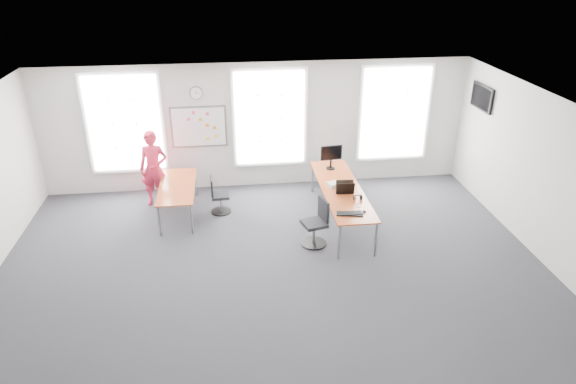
{
  "coord_description": "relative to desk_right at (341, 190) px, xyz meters",
  "views": [
    {
      "loc": [
        -0.7,
        -7.53,
        5.34
      ],
      "look_at": [
        0.38,
        1.2,
        1.1
      ],
      "focal_mm": 32.0,
      "sensor_mm": 36.0,
      "label": 1
    }
  ],
  "objects": [
    {
      "name": "headphones",
      "position": [
        0.2,
        -0.56,
        0.1
      ],
      "size": [
        0.18,
        0.1,
        0.11
      ],
      "rotation": [
        0.0,
        0.0,
        -0.29
      ],
      "color": "black",
      "rests_on": "desk_right"
    },
    {
      "name": "ceiling",
      "position": [
        -1.61,
        -1.96,
        2.3
      ],
      "size": [
        10.0,
        10.0,
        0.0
      ],
      "primitive_type": "plane",
      "rotation": [
        3.14,
        0.0,
        0.0
      ],
      "color": "white",
      "rests_on": "ground"
    },
    {
      "name": "window_right",
      "position": [
        1.69,
        2.01,
        1.0
      ],
      "size": [
        1.6,
        0.06,
        2.2
      ],
      "primitive_type": "cube",
      "color": "white",
      "rests_on": "wall_back"
    },
    {
      "name": "whiteboard",
      "position": [
        -2.96,
        2.01,
        0.85
      ],
      "size": [
        1.2,
        0.03,
        0.9
      ],
      "primitive_type": "cube",
      "color": "white",
      "rests_on": "wall_back"
    },
    {
      "name": "wall_right",
      "position": [
        3.39,
        -1.96,
        0.8
      ],
      "size": [
        0.0,
        10.0,
        10.0
      ],
      "primitive_type": "plane",
      "rotation": [
        1.57,
        0.0,
        -1.57
      ],
      "color": "silver",
      "rests_on": "ground"
    },
    {
      "name": "laptop_sleeve",
      "position": [
        0.01,
        -0.28,
        0.19
      ],
      "size": [
        0.36,
        0.22,
        0.29
      ],
      "rotation": [
        0.0,
        0.0,
        -0.07
      ],
      "color": "black",
      "rests_on": "desk_right"
    },
    {
      "name": "lens_cap",
      "position": [
        0.15,
        -0.88,
        0.05
      ],
      "size": [
        0.08,
        0.08,
        0.01
      ],
      "primitive_type": "cylinder",
      "rotation": [
        0.0,
        0.0,
        -0.28
      ],
      "color": "black",
      "rests_on": "desk_right"
    },
    {
      "name": "window_mid",
      "position": [
        -1.31,
        2.01,
        1.0
      ],
      "size": [
        1.6,
        0.06,
        2.2
      ],
      "primitive_type": "cube",
      "color": "white",
      "rests_on": "wall_back"
    },
    {
      "name": "monitor",
      "position": [
        -0.02,
        1.05,
        0.38
      ],
      "size": [
        0.5,
        0.2,
        0.56
      ],
      "rotation": [
        0.0,
        0.0,
        0.11
      ],
      "color": "black",
      "rests_on": "desk_right"
    },
    {
      "name": "tv",
      "position": [
        3.34,
        1.04,
        1.6
      ],
      "size": [
        0.06,
        0.9,
        0.55
      ],
      "primitive_type": "cube",
      "color": "black",
      "rests_on": "wall_right"
    },
    {
      "name": "window_left",
      "position": [
        -4.61,
        2.01,
        1.0
      ],
      "size": [
        1.6,
        0.06,
        2.2
      ],
      "primitive_type": "cube",
      "color": "white",
      "rests_on": "wall_back"
    },
    {
      "name": "chair_left",
      "position": [
        -2.58,
        0.68,
        -0.34
      ],
      "size": [
        0.44,
        0.44,
        0.83
      ],
      "rotation": [
        0.0,
        0.0,
        1.61
      ],
      "color": "black",
      "rests_on": "ground"
    },
    {
      "name": "wall_back",
      "position": [
        -1.61,
        2.04,
        0.8
      ],
      "size": [
        10.0,
        0.0,
        10.0
      ],
      "primitive_type": "plane",
      "rotation": [
        1.57,
        0.0,
        0.0
      ],
      "color": "silver",
      "rests_on": "ground"
    },
    {
      "name": "person",
      "position": [
        -3.97,
        1.27,
        0.16
      ],
      "size": [
        0.68,
        0.5,
        1.73
      ],
      "primitive_type": "imported",
      "rotation": [
        0.0,
        0.0,
        -0.14
      ],
      "color": "red",
      "rests_on": "ground"
    },
    {
      "name": "paper_stack",
      "position": [
        -0.13,
        0.1,
        0.1
      ],
      "size": [
        0.34,
        0.3,
        0.1
      ],
      "primitive_type": "cube",
      "rotation": [
        0.0,
        0.0,
        0.35
      ],
      "color": "beige",
      "rests_on": "desk_right"
    },
    {
      "name": "desk_left",
      "position": [
        -3.44,
        0.69,
        -0.07
      ],
      "size": [
        0.76,
        1.89,
        0.69
      ],
      "color": "#AF491D",
      "rests_on": "ground"
    },
    {
      "name": "keyboard",
      "position": [
        -0.09,
        -1.15,
        0.06
      ],
      "size": [
        0.53,
        0.28,
        0.02
      ],
      "primitive_type": "cube",
      "rotation": [
        0.0,
        0.0,
        -0.22
      ],
      "color": "black",
      "rests_on": "desk_right"
    },
    {
      "name": "desk_right",
      "position": [
        0.0,
        0.0,
        0.0
      ],
      "size": [
        0.82,
        3.08,
        0.75
      ],
      "color": "#AF491D",
      "rests_on": "ground"
    },
    {
      "name": "mouse",
      "position": [
        0.21,
        -1.11,
        0.07
      ],
      "size": [
        0.08,
        0.11,
        0.04
      ],
      "primitive_type": "ellipsoid",
      "rotation": [
        0.0,
        0.0,
        -0.12
      ],
      "color": "black",
      "rests_on": "desk_right"
    },
    {
      "name": "chair_right",
      "position": [
        -0.67,
        -0.89,
        -0.28
      ],
      "size": [
        0.53,
        0.53,
        0.95
      ],
      "rotation": [
        0.0,
        0.0,
        -1.3
      ],
      "color": "black",
      "rests_on": "ground"
    },
    {
      "name": "floor",
      "position": [
        -1.61,
        -1.96,
        -0.7
      ],
      "size": [
        10.0,
        10.0,
        0.0
      ],
      "primitive_type": "plane",
      "color": "#27272C",
      "rests_on": "ground"
    },
    {
      "name": "wall_clock",
      "position": [
        -2.96,
        2.01,
        1.65
      ],
      "size": [
        0.3,
        0.04,
        0.3
      ],
      "primitive_type": "cylinder",
      "rotation": [
        1.57,
        0.0,
        0.0
      ],
      "color": "gray",
      "rests_on": "wall_back"
    }
  ]
}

